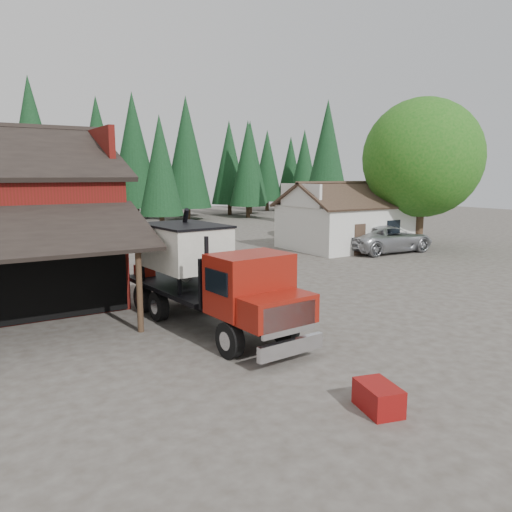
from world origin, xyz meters
TOP-DOWN VIEW (x-y plane):
  - ground at (0.00, 0.00)m, footprint 120.00×120.00m
  - farmhouse at (13.00, 13.00)m, footprint 8.60×6.42m
  - deciduous_tree at (17.01, 9.97)m, footprint 8.00×8.00m
  - conifer_backdrop at (0.00, 42.00)m, footprint 76.00×16.00m
  - near_pine_b at (6.00, 30.00)m, footprint 3.96×3.96m
  - near_pine_c at (22.00, 26.00)m, footprint 4.84×4.84m
  - near_pine_d at (-4.00, 34.00)m, footprint 5.28×5.28m
  - feed_truck at (-3.50, 1.42)m, footprint 3.08×8.80m
  - silver_car at (14.00, 10.00)m, footprint 6.55×3.26m
  - equip_box at (-3.05, -6.00)m, footprint 0.95×1.24m

SIDE VIEW (x-z plane):
  - ground at x=0.00m, z-range 0.00..0.00m
  - conifer_backdrop at x=0.00m, z-range -8.00..8.00m
  - equip_box at x=-3.05m, z-range 0.00..0.60m
  - silver_car at x=14.00m, z-range 0.00..1.78m
  - farmhouse at x=13.00m, z-range -0.66..3.99m
  - feed_truck at x=-3.50m, z-range -0.13..3.78m
  - near_pine_b at x=6.00m, z-range 0.69..11.09m
  - deciduous_tree at x=17.01m, z-range 0.81..11.01m
  - near_pine_c at x=22.00m, z-range 0.69..13.09m
  - near_pine_d at x=-4.00m, z-range 0.69..14.09m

